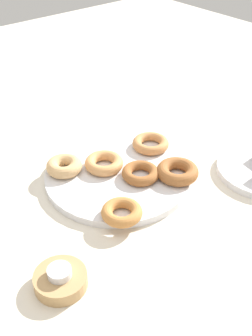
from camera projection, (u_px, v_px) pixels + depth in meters
ground_plane at (118, 179)px, 0.94m from camera, size 2.40×2.40×0.00m
donut_plate at (118, 176)px, 0.94m from camera, size 0.33×0.33×0.02m
donut_0 at (122, 212)px, 0.81m from camera, size 0.08×0.08×0.02m
donut_1 at (151, 143)px, 1.01m from camera, size 0.13×0.13×0.02m
donut_2 at (141, 173)px, 0.91m from camera, size 0.10×0.10×0.02m
donut_3 at (64, 166)px, 0.93m from camera, size 0.11×0.11×0.03m
donut_4 at (104, 163)px, 0.94m from camera, size 0.12×0.12×0.02m
donut_5 at (177, 171)px, 0.91m from camera, size 0.13×0.13×0.03m
candle_holder at (61, 280)px, 0.70m from camera, size 0.09×0.09×0.03m
tealight at (59, 272)px, 0.68m from camera, size 0.04×0.04×0.01m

